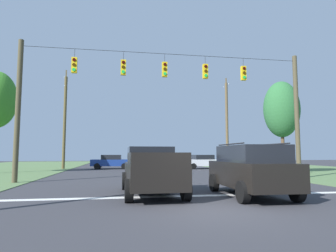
{
  "coord_description": "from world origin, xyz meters",
  "views": [
    {
      "loc": [
        -2.81,
        -8.42,
        1.67
      ],
      "look_at": [
        0.38,
        10.74,
        3.5
      ],
      "focal_mm": 31.24,
      "sensor_mm": 36.0,
      "label": 1
    }
  ],
  "objects_px": {
    "distant_car_crossing_white": "(203,161)",
    "overhead_signal_span": "(167,104)",
    "tree_roadside_right": "(282,109)",
    "suv_black": "(250,169)",
    "pickup_truck": "(151,170)",
    "distant_car_oncoming": "(111,162)",
    "utility_pole_mid_right": "(227,124)",
    "utility_pole_near_left": "(65,120)"
  },
  "relations": [
    {
      "from": "overhead_signal_span",
      "to": "tree_roadside_right",
      "type": "xyz_separation_m",
      "value": [
        10.73,
        4.93,
        0.65
      ]
    },
    {
      "from": "overhead_signal_span",
      "to": "utility_pole_mid_right",
      "type": "relative_size",
      "value": 1.74
    },
    {
      "from": "suv_black",
      "to": "distant_car_oncoming",
      "type": "height_order",
      "value": "suv_black"
    },
    {
      "from": "overhead_signal_span",
      "to": "tree_roadside_right",
      "type": "distance_m",
      "value": 11.83
    },
    {
      "from": "distant_car_oncoming",
      "to": "utility_pole_mid_right",
      "type": "height_order",
      "value": "utility_pole_mid_right"
    },
    {
      "from": "tree_roadside_right",
      "to": "overhead_signal_span",
      "type": "bearing_deg",
      "value": -155.34
    },
    {
      "from": "tree_roadside_right",
      "to": "utility_pole_mid_right",
      "type": "bearing_deg",
      "value": 100.64
    },
    {
      "from": "pickup_truck",
      "to": "distant_car_oncoming",
      "type": "bearing_deg",
      "value": 96.03
    },
    {
      "from": "distant_car_oncoming",
      "to": "distant_car_crossing_white",
      "type": "bearing_deg",
      "value": -7.55
    },
    {
      "from": "distant_car_crossing_white",
      "to": "utility_pole_mid_right",
      "type": "xyz_separation_m",
      "value": [
        2.98,
        0.35,
        4.24
      ]
    },
    {
      "from": "distant_car_crossing_white",
      "to": "tree_roadside_right",
      "type": "xyz_separation_m",
      "value": [
        4.61,
        -8.33,
        4.64
      ]
    },
    {
      "from": "utility_pole_mid_right",
      "to": "tree_roadside_right",
      "type": "bearing_deg",
      "value": -79.36
    },
    {
      "from": "overhead_signal_span",
      "to": "suv_black",
      "type": "height_order",
      "value": "overhead_signal_span"
    },
    {
      "from": "suv_black",
      "to": "utility_pole_mid_right",
      "type": "xyz_separation_m",
      "value": [
        6.94,
        20.59,
        3.97
      ]
    },
    {
      "from": "suv_black",
      "to": "utility_pole_mid_right",
      "type": "relative_size",
      "value": 0.47
    },
    {
      "from": "overhead_signal_span",
      "to": "utility_pole_near_left",
      "type": "xyz_separation_m",
      "value": [
        -8.89,
        15.11,
        0.53
      ]
    },
    {
      "from": "overhead_signal_span",
      "to": "suv_black",
      "type": "distance_m",
      "value": 8.2
    },
    {
      "from": "distant_car_crossing_white",
      "to": "utility_pole_near_left",
      "type": "bearing_deg",
      "value": 172.98
    },
    {
      "from": "pickup_truck",
      "to": "distant_car_oncoming",
      "type": "xyz_separation_m",
      "value": [
        -2.15,
        20.37,
        -0.18
      ]
    },
    {
      "from": "overhead_signal_span",
      "to": "utility_pole_mid_right",
      "type": "bearing_deg",
      "value": 56.22
    },
    {
      "from": "utility_pole_mid_right",
      "to": "utility_pole_near_left",
      "type": "relative_size",
      "value": 0.95
    },
    {
      "from": "utility_pole_mid_right",
      "to": "overhead_signal_span",
      "type": "bearing_deg",
      "value": -123.78
    },
    {
      "from": "pickup_truck",
      "to": "utility_pole_near_left",
      "type": "relative_size",
      "value": 0.5
    },
    {
      "from": "pickup_truck",
      "to": "suv_black",
      "type": "distance_m",
      "value": 3.98
    },
    {
      "from": "distant_car_crossing_white",
      "to": "distant_car_oncoming",
      "type": "relative_size",
      "value": 1.01
    },
    {
      "from": "utility_pole_mid_right",
      "to": "suv_black",
      "type": "bearing_deg",
      "value": -108.62
    },
    {
      "from": "utility_pole_near_left",
      "to": "distant_car_oncoming",
      "type": "bearing_deg",
      "value": -5.99
    },
    {
      "from": "utility_pole_near_left",
      "to": "tree_roadside_right",
      "type": "height_order",
      "value": "utility_pole_near_left"
    },
    {
      "from": "overhead_signal_span",
      "to": "distant_car_oncoming",
      "type": "bearing_deg",
      "value": 104.54
    },
    {
      "from": "pickup_truck",
      "to": "tree_roadside_right",
      "type": "height_order",
      "value": "tree_roadside_right"
    },
    {
      "from": "distant_car_crossing_white",
      "to": "utility_pole_near_left",
      "type": "xyz_separation_m",
      "value": [
        -15.01,
        1.85,
        4.52
      ]
    },
    {
      "from": "pickup_truck",
      "to": "tree_roadside_right",
      "type": "xyz_separation_m",
      "value": [
        12.36,
        10.72,
        4.46
      ]
    },
    {
      "from": "suv_black",
      "to": "distant_car_oncoming",
      "type": "relative_size",
      "value": 1.1
    },
    {
      "from": "utility_pole_near_left",
      "to": "tree_roadside_right",
      "type": "distance_m",
      "value": 22.11
    },
    {
      "from": "distant_car_crossing_white",
      "to": "utility_pole_mid_right",
      "type": "height_order",
      "value": "utility_pole_mid_right"
    },
    {
      "from": "overhead_signal_span",
      "to": "pickup_truck",
      "type": "height_order",
      "value": "overhead_signal_span"
    },
    {
      "from": "distant_car_crossing_white",
      "to": "overhead_signal_span",
      "type": "bearing_deg",
      "value": -114.78
    },
    {
      "from": "distant_car_oncoming",
      "to": "utility_pole_mid_right",
      "type": "relative_size",
      "value": 0.42
    },
    {
      "from": "distant_car_crossing_white",
      "to": "tree_roadside_right",
      "type": "relative_size",
      "value": 0.56
    },
    {
      "from": "overhead_signal_span",
      "to": "tree_roadside_right",
      "type": "bearing_deg",
      "value": 24.66
    },
    {
      "from": "suv_black",
      "to": "pickup_truck",
      "type": "bearing_deg",
      "value": 162.65
    },
    {
      "from": "distant_car_crossing_white",
      "to": "utility_pole_near_left",
      "type": "height_order",
      "value": "utility_pole_near_left"
    }
  ]
}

